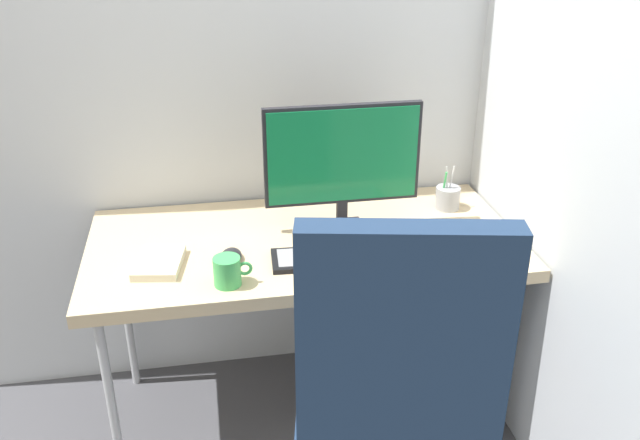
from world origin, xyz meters
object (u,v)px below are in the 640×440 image
office_chair (391,434)px  mouse (231,256)px  monitor (343,158)px  pen_holder (448,197)px  filing_cabinet (422,322)px  coffee_mug (228,271)px  keyboard (346,257)px  notebook (159,263)px

office_chair → mouse: bearing=116.2°
monitor → pen_holder: (0.42, 0.09, -0.22)m
office_chair → monitor: office_chair is taller
filing_cabinet → coffee_mug: coffee_mug is taller
monitor → coffee_mug: (-0.42, -0.32, -0.21)m
office_chair → monitor: (0.05, 0.88, 0.40)m
office_chair → coffee_mug: size_ratio=10.57×
keyboard → mouse: size_ratio=4.61×
office_chair → filing_cabinet: (0.37, 0.85, -0.29)m
office_chair → mouse: size_ratio=11.83×
keyboard → pen_holder: pen_holder is taller
office_chair → mouse: office_chair is taller
monitor → keyboard: 0.34m
office_chair → filing_cabinet: 0.97m
mouse → keyboard: bearing=-1.7°
pen_holder → coffee_mug: size_ratio=1.42×
filing_cabinet → pen_holder: (0.10, 0.11, 0.47)m
keyboard → notebook: 0.60m
filing_cabinet → coffee_mug: size_ratio=5.54×
office_chair → keyboard: (0.02, 0.64, 0.15)m
office_chair → pen_holder: size_ratio=7.43×
pen_holder → monitor: bearing=-168.5°
filing_cabinet → keyboard: bearing=-149.0°
filing_cabinet → mouse: 0.85m
notebook → keyboard: bearing=3.3°
notebook → monitor: bearing=24.7°
filing_cabinet → keyboard: (-0.35, -0.21, 0.44)m
monitor → coffee_mug: size_ratio=4.54×
notebook → coffee_mug: size_ratio=1.68×
notebook → filing_cabinet: bearing=18.2°
office_chair → keyboard: bearing=88.2°
office_chair → coffee_mug: office_chair is taller
filing_cabinet → keyboard: size_ratio=1.34×
monitor → pen_holder: 0.48m
mouse → notebook: 0.23m
coffee_mug → notebook: bearing=144.6°
keyboard → coffee_mug: 0.39m
mouse → pen_holder: pen_holder is taller
mouse → pen_holder: bearing=25.1°
office_chair → filing_cabinet: size_ratio=1.91×
monitor → notebook: 0.69m
monitor → mouse: monitor is taller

